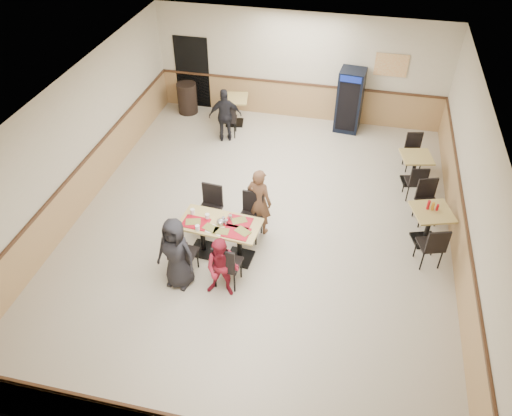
% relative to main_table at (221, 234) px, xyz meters
% --- Properties ---
extents(ground, '(10.00, 10.00, 0.00)m').
position_rel_main_table_xyz_m(ground, '(0.58, 0.99, -0.55)').
color(ground, beige).
rests_on(ground, ground).
extents(room_shell, '(10.00, 10.00, 10.00)m').
position_rel_main_table_xyz_m(room_shell, '(2.36, 3.54, 0.02)').
color(room_shell, silver).
rests_on(room_shell, ground).
extents(main_table, '(1.61, 0.90, 0.83)m').
position_rel_main_table_xyz_m(main_table, '(0.00, 0.00, 0.00)').
color(main_table, black).
rests_on(main_table, ground).
extents(main_chairs, '(1.52, 1.93, 1.06)m').
position_rel_main_table_xyz_m(main_chairs, '(-0.06, 0.00, -0.03)').
color(main_chairs, black).
rests_on(main_chairs, ground).
extents(diner_woman_left, '(0.80, 0.58, 1.52)m').
position_rel_main_table_xyz_m(diner_woman_left, '(-0.57, -0.90, 0.21)').
color(diner_woman_left, black).
rests_on(diner_woman_left, ground).
extents(diner_woman_right, '(0.64, 0.50, 1.30)m').
position_rel_main_table_xyz_m(diner_woman_right, '(0.31, -0.97, 0.10)').
color(diner_woman_right, maroon).
rests_on(diner_woman_right, ground).
extents(diner_man_opposite, '(0.65, 0.52, 1.54)m').
position_rel_main_table_xyz_m(diner_man_opposite, '(0.57, 0.90, 0.22)').
color(diner_man_opposite, brown).
rests_on(diner_man_opposite, ground).
extents(lone_diner, '(0.93, 0.60, 1.46)m').
position_rel_main_table_xyz_m(lone_diner, '(-1.08, 4.29, 0.18)').
color(lone_diner, black).
rests_on(lone_diner, ground).
extents(tabletop_clutter, '(1.38, 0.71, 0.12)m').
position_rel_main_table_xyz_m(tabletop_clutter, '(0.02, -0.06, 0.30)').
color(tabletop_clutter, '#AA0B1A').
rests_on(tabletop_clutter, main_table).
extents(side_table_near, '(0.95, 0.95, 0.80)m').
position_rel_main_table_xyz_m(side_table_near, '(4.02, 1.32, -0.02)').
color(side_table_near, black).
rests_on(side_table_near, ground).
extents(side_table_near_chair_south, '(0.60, 0.60, 1.02)m').
position_rel_main_table_xyz_m(side_table_near_chair_south, '(4.02, 0.67, -0.04)').
color(side_table_near_chair_south, black).
rests_on(side_table_near_chair_south, ground).
extents(side_table_near_chair_north, '(0.60, 0.60, 1.02)m').
position_rel_main_table_xyz_m(side_table_near_chair_north, '(4.02, 1.96, -0.04)').
color(side_table_near_chair_north, black).
rests_on(side_table_near_chair_north, ground).
extents(side_table_far, '(0.83, 0.83, 0.74)m').
position_rel_main_table_xyz_m(side_table_far, '(3.78, 3.40, -0.06)').
color(side_table_far, black).
rests_on(side_table_far, ground).
extents(side_table_far_chair_south, '(0.52, 0.52, 0.94)m').
position_rel_main_table_xyz_m(side_table_far_chair_south, '(3.78, 2.81, -0.09)').
color(side_table_far_chair_south, black).
rests_on(side_table_far_chair_south, ground).
extents(side_table_far_chair_north, '(0.52, 0.52, 0.94)m').
position_rel_main_table_xyz_m(side_table_far_chair_north, '(3.78, 3.99, -0.09)').
color(side_table_far_chair_north, black).
rests_on(side_table_far_chair_north, ground).
extents(condiment_caddy, '(0.23, 0.06, 0.20)m').
position_rel_main_table_xyz_m(condiment_caddy, '(3.99, 1.37, 0.34)').
color(condiment_caddy, '#B60D16').
rests_on(condiment_caddy, side_table_near).
extents(back_table, '(0.86, 0.86, 0.80)m').
position_rel_main_table_xyz_m(back_table, '(-1.08, 5.19, -0.02)').
color(back_table, black).
rests_on(back_table, ground).
extents(back_table_chair_lone, '(0.54, 0.54, 1.01)m').
position_rel_main_table_xyz_m(back_table_chair_lone, '(-1.08, 4.56, -0.05)').
color(back_table_chair_lone, black).
rests_on(back_table_chair_lone, ground).
extents(pepsi_cooler, '(0.71, 0.72, 1.73)m').
position_rel_main_table_xyz_m(pepsi_cooler, '(2.04, 5.59, 0.31)').
color(pepsi_cooler, black).
rests_on(pepsi_cooler, ground).
extents(trash_bin, '(0.56, 0.56, 0.89)m').
position_rel_main_table_xyz_m(trash_bin, '(-2.59, 5.54, -0.11)').
color(trash_bin, black).
rests_on(trash_bin, ground).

